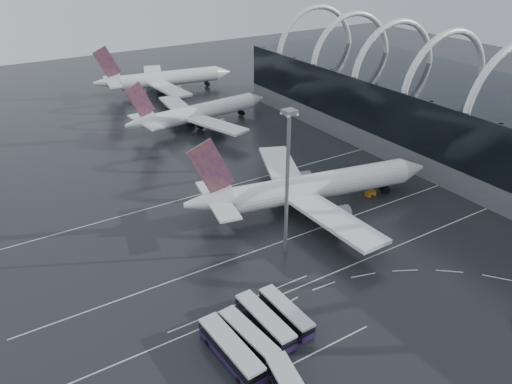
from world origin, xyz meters
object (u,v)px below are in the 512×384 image
floodlight_mast (288,167)px  gse_cart_belly_d (377,173)px  bus_row_near_a (231,350)px  gse_cart_belly_c (311,209)px  gse_cart_belly_e (305,181)px  airliner_main (309,188)px  airliner_gate_c (163,79)px  bus_row_near_b (249,337)px  gse_cart_belly_b (351,174)px  gse_cart_belly_a (370,193)px  bus_row_near_c (265,321)px  bus_row_near_d (286,312)px  airliner_gate_b (198,113)px

floodlight_mast → gse_cart_belly_d: 47.58m
bus_row_near_a → gse_cart_belly_c: bearing=-54.7°
gse_cart_belly_e → bus_row_near_a: bearing=-137.5°
airliner_main → airliner_gate_c: airliner_main is taller
airliner_gate_c → gse_cart_belly_d: (16.83, -102.98, -4.33)m
gse_cart_belly_c → airliner_gate_c: bearing=84.9°
bus_row_near_b → gse_cart_belly_b: bearing=-60.7°
gse_cart_belly_c → gse_cart_belly_a: bearing=-6.0°
bus_row_near_c → bus_row_near_d: 4.21m
airliner_main → gse_cart_belly_d: 26.86m
airliner_gate_c → bus_row_near_b: airliner_gate_c is taller
bus_row_near_b → bus_row_near_c: (3.91, 1.41, 0.09)m
bus_row_near_d → gse_cart_belly_c: 37.16m
bus_row_near_c → gse_cart_belly_b: (50.56, 35.79, -1.17)m
floodlight_mast → gse_cart_belly_d: (41.06, 15.91, -18.02)m
airliner_main → bus_row_near_c: airliner_main is taller
bus_row_near_c → gse_cart_belly_c: (30.12, 26.68, -1.17)m
bus_row_near_d → gse_cart_belly_d: size_ratio=5.47×
airliner_gate_b → floodlight_mast: size_ratio=1.77×
gse_cart_belly_b → gse_cart_belly_c: bearing=-156.0°
floodlight_mast → gse_cart_belly_c: 25.26m
airliner_gate_b → gse_cart_belly_b: bearing=-78.5°
gse_cart_belly_a → gse_cart_belly_d: bearing=37.5°
gse_cart_belly_a → gse_cart_belly_e: (-9.28, 14.12, -0.04)m
airliner_gate_b → bus_row_near_a: 102.67m
bus_row_near_c → gse_cart_belly_b: bus_row_near_c is taller
airliner_main → gse_cart_belly_b: (20.01, 7.54, -4.53)m
airliner_gate_c → floodlight_mast: floodlight_mast is taller
bus_row_near_d → gse_cart_belly_a: (42.77, 24.86, -0.96)m
airliner_gate_b → gse_cart_belly_b: (16.98, -55.63, -3.94)m
bus_row_near_a → bus_row_near_d: size_ratio=1.17×
bus_row_near_a → gse_cart_belly_a: bearing=-65.7°
gse_cart_belly_d → gse_cart_belly_a: bearing=-142.5°
gse_cart_belly_d → bus_row_near_d: bearing=-148.4°
airliner_main → gse_cart_belly_b: bearing=31.9°
airliner_gate_b → gse_cart_belly_e: bearing=-91.0°
bus_row_near_b → bus_row_near_d: (8.12, 1.46, -0.05)m
airliner_main → gse_cart_belly_b: airliner_main is taller
bus_row_near_a → gse_cart_belly_a: 61.19m
floodlight_mast → gse_cart_belly_a: floodlight_mast is taller
airliner_gate_b → bus_row_near_c: 97.44m
airliner_main → bus_row_near_a: airliner_main is taller
bus_row_near_a → gse_cart_belly_d: bearing=-63.9°
bus_row_near_b → gse_cart_belly_b: bus_row_near_b is taller
bus_row_near_a → airliner_main: bearing=-53.5°
bus_row_near_b → floodlight_mast: size_ratio=0.43×
bus_row_near_b → gse_cart_belly_b: (54.47, 37.20, -1.08)m
bus_row_near_c → gse_cart_belly_a: (46.98, 24.91, -1.11)m
bus_row_near_a → bus_row_near_d: (11.91, 2.59, -0.26)m
bus_row_near_b → airliner_main: bearing=-54.3°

